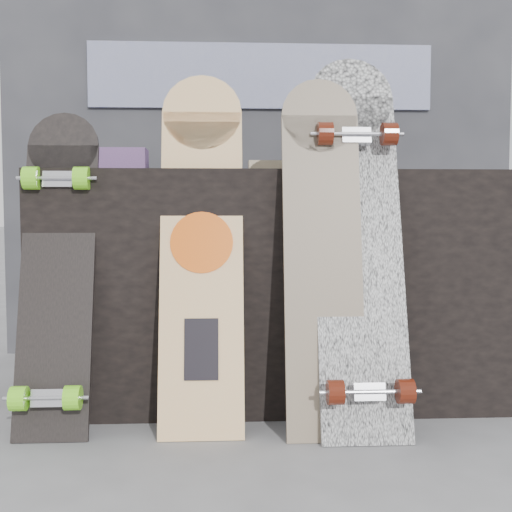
{
  "coord_description": "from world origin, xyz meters",
  "views": [
    {
      "loc": [
        -0.18,
        -1.79,
        0.66
      ],
      "look_at": [
        -0.08,
        0.2,
        0.53
      ],
      "focal_mm": 45.0,
      "sensor_mm": 36.0,
      "label": 1
    }
  ],
  "objects": [
    {
      "name": "skateboard_dark",
      "position": [
        -0.68,
        0.17,
        0.51
      ],
      "size": [
        0.22,
        0.33,
        0.98
      ],
      "rotation": [
        -0.26,
        0.0,
        0.0
      ],
      "color": "black",
      "rests_on": "ground"
    },
    {
      "name": "longboard_geisha",
      "position": [
        -0.25,
        0.19,
        0.59
      ],
      "size": [
        0.25,
        0.31,
        1.11
      ],
      "rotation": [
        -0.26,
        0.0,
        0.0
      ],
      "color": "beige",
      "rests_on": "ground"
    },
    {
      "name": "ground",
      "position": [
        0.0,
        0.0,
        0.0
      ],
      "size": [
        60.0,
        60.0,
        0.0
      ],
      "primitive_type": "plane",
      "color": "slate",
      "rests_on": "ground"
    },
    {
      "name": "merch_box_flat",
      "position": [
        0.03,
        0.67,
        0.83
      ],
      "size": [
        0.22,
        0.1,
        0.06
      ],
      "primitive_type": "cube",
      "color": "#D1B78C",
      "rests_on": "vendor_table"
    },
    {
      "name": "merch_box_purple",
      "position": [
        -0.55,
        0.63,
        0.85
      ],
      "size": [
        0.18,
        0.12,
        0.1
      ],
      "primitive_type": "cube",
      "color": "#643B7A",
      "rests_on": "vendor_table"
    },
    {
      "name": "merch_box_small",
      "position": [
        0.32,
        0.43,
        0.86
      ],
      "size": [
        0.14,
        0.14,
        0.12
      ],
      "primitive_type": "cube",
      "color": "#643B7A",
      "rests_on": "vendor_table"
    },
    {
      "name": "booth",
      "position": [
        0.0,
        1.35,
        1.1
      ],
      "size": [
        2.4,
        0.22,
        2.2
      ],
      "color": "#323237",
      "rests_on": "ground"
    },
    {
      "name": "longboard_celtic",
      "position": [
        0.12,
        0.12,
        0.57
      ],
      "size": [
        0.24,
        0.23,
        1.08
      ],
      "rotation": [
        -0.2,
        0.0,
        0.0
      ],
      "color": "#CDB18C",
      "rests_on": "ground"
    },
    {
      "name": "longboard_cascadia",
      "position": [
        0.23,
        0.14,
        0.6
      ],
      "size": [
        0.27,
        0.4,
        1.16
      ],
      "rotation": [
        -0.28,
        0.0,
        0.0
      ],
      "color": "white",
      "rests_on": "ground"
    },
    {
      "name": "vendor_table",
      "position": [
        0.0,
        0.5,
        0.4
      ],
      "size": [
        1.6,
        0.6,
        0.8
      ],
      "primitive_type": "cube",
      "color": "black",
      "rests_on": "ground"
    }
  ]
}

